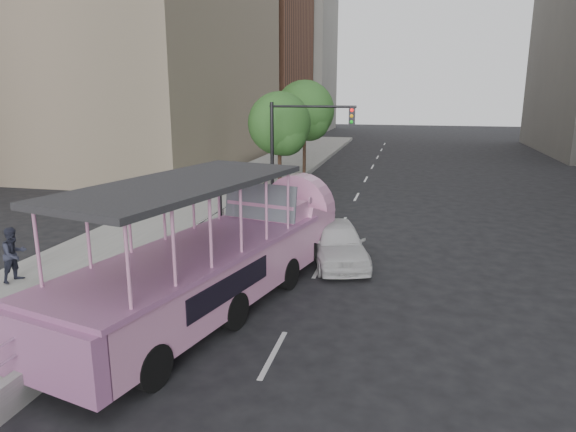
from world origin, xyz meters
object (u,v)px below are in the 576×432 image
(car, at_px, (337,242))
(parking_sign, at_px, (221,198))
(street_tree_far, at_px, (306,113))
(street_tree_near, at_px, (281,126))
(pedestrian_mid, at_px, (14,254))
(traffic_signal, at_px, (296,138))
(duck_boat, at_px, (221,256))

(car, distance_m, parking_sign, 4.72)
(street_tree_far, bearing_deg, car, -75.12)
(car, xyz_separation_m, street_tree_far, (-4.60, 17.32, 3.58))
(street_tree_near, distance_m, street_tree_far, 6.02)
(car, relative_size, parking_sign, 1.42)
(pedestrian_mid, distance_m, traffic_signal, 13.95)
(traffic_signal, bearing_deg, duck_boat, -87.27)
(street_tree_far, bearing_deg, traffic_signal, -81.57)
(parking_sign, bearing_deg, duck_boat, -69.48)
(pedestrian_mid, bearing_deg, car, -51.61)
(duck_boat, distance_m, street_tree_far, 21.70)
(duck_boat, height_order, traffic_signal, traffic_signal)
(traffic_signal, bearing_deg, parking_sign, -100.46)
(duck_boat, bearing_deg, car, 57.22)
(parking_sign, distance_m, traffic_signal, 7.31)
(duck_boat, relative_size, street_tree_far, 1.75)
(car, xyz_separation_m, parking_sign, (-4.50, 0.89, 1.14))
(pedestrian_mid, relative_size, traffic_signal, 0.31)
(car, relative_size, street_tree_near, 0.74)
(duck_boat, xyz_separation_m, car, (2.63, 4.09, -0.63))
(pedestrian_mid, height_order, street_tree_far, street_tree_far)
(street_tree_near, height_order, street_tree_far, street_tree_far)
(parking_sign, bearing_deg, street_tree_far, 90.36)
(duck_boat, xyz_separation_m, pedestrian_mid, (-6.16, -0.58, -0.24))
(pedestrian_mid, bearing_deg, traffic_signal, -13.56)
(pedestrian_mid, xyz_separation_m, traffic_signal, (5.59, 12.56, 2.39))
(street_tree_near, bearing_deg, traffic_signal, -65.02)
(parking_sign, relative_size, street_tree_far, 0.47)
(street_tree_near, xyz_separation_m, street_tree_far, (0.20, 6.00, 0.49))
(car, relative_size, pedestrian_mid, 2.63)
(duck_boat, distance_m, parking_sign, 5.34)
(car, xyz_separation_m, street_tree_near, (-4.80, 11.32, 3.09))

